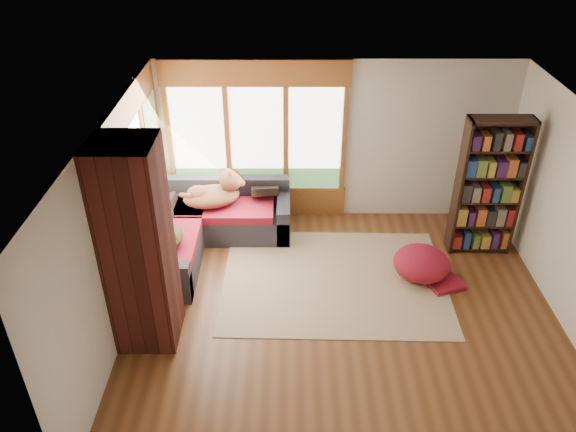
% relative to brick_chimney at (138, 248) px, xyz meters
% --- Properties ---
extents(floor, '(5.50, 5.50, 0.00)m').
position_rel_brick_chimney_xyz_m(floor, '(2.40, 0.35, -1.30)').
color(floor, '#573018').
rests_on(floor, ground).
extents(ceiling, '(5.50, 5.50, 0.00)m').
position_rel_brick_chimney_xyz_m(ceiling, '(2.40, 0.35, 1.30)').
color(ceiling, white).
extents(wall_back, '(5.50, 0.04, 2.60)m').
position_rel_brick_chimney_xyz_m(wall_back, '(2.40, 2.85, 0.00)').
color(wall_back, silver).
rests_on(wall_back, ground).
extents(wall_front, '(5.50, 0.04, 2.60)m').
position_rel_brick_chimney_xyz_m(wall_front, '(2.40, -2.15, 0.00)').
color(wall_front, silver).
rests_on(wall_front, ground).
extents(wall_left, '(0.04, 5.00, 2.60)m').
position_rel_brick_chimney_xyz_m(wall_left, '(-0.35, 0.35, 0.00)').
color(wall_left, silver).
rests_on(wall_left, ground).
extents(windows_back, '(2.82, 0.10, 1.90)m').
position_rel_brick_chimney_xyz_m(windows_back, '(1.20, 2.82, 0.05)').
color(windows_back, '#935525').
rests_on(windows_back, wall_back).
extents(windows_left, '(0.10, 2.62, 1.90)m').
position_rel_brick_chimney_xyz_m(windows_left, '(-0.32, 1.55, 0.05)').
color(windows_left, '#935525').
rests_on(windows_left, wall_left).
extents(roller_blind, '(0.03, 0.72, 0.90)m').
position_rel_brick_chimney_xyz_m(roller_blind, '(-0.29, 2.38, 0.45)').
color(roller_blind, '#748D50').
rests_on(roller_blind, wall_left).
extents(brick_chimney, '(0.70, 0.70, 2.60)m').
position_rel_brick_chimney_xyz_m(brick_chimney, '(0.00, 0.00, 0.00)').
color(brick_chimney, '#471914').
rests_on(brick_chimney, ground).
extents(sectional_sofa, '(2.20, 2.20, 0.80)m').
position_rel_brick_chimney_xyz_m(sectional_sofa, '(0.45, 2.05, -1.00)').
color(sectional_sofa, '#27262D').
rests_on(sectional_sofa, ground).
extents(area_rug, '(3.16, 2.44, 0.01)m').
position_rel_brick_chimney_xyz_m(area_rug, '(2.33, 1.07, -1.29)').
color(area_rug, beige).
rests_on(area_rug, ground).
extents(bookshelf, '(0.90, 0.30, 2.11)m').
position_rel_brick_chimney_xyz_m(bookshelf, '(4.54, 1.84, -0.24)').
color(bookshelf, black).
rests_on(bookshelf, ground).
extents(pouf, '(0.89, 0.89, 0.43)m').
position_rel_brick_chimney_xyz_m(pouf, '(3.56, 1.18, -1.08)').
color(pouf, maroon).
rests_on(pouf, area_rug).
extents(dog_tan, '(1.00, 0.76, 0.50)m').
position_rel_brick_chimney_xyz_m(dog_tan, '(0.59, 2.25, -0.51)').
color(dog_tan, brown).
rests_on(dog_tan, sectional_sofa).
extents(dog_brindle, '(0.60, 0.80, 0.40)m').
position_rel_brick_chimney_xyz_m(dog_brindle, '(0.01, 1.26, -0.57)').
color(dog_brindle, black).
rests_on(dog_brindle, sectional_sofa).
extents(throw_pillows, '(1.98, 1.68, 0.45)m').
position_rel_brick_chimney_xyz_m(throw_pillows, '(0.53, 2.10, -0.55)').
color(throw_pillows, black).
rests_on(throw_pillows, sectional_sofa).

